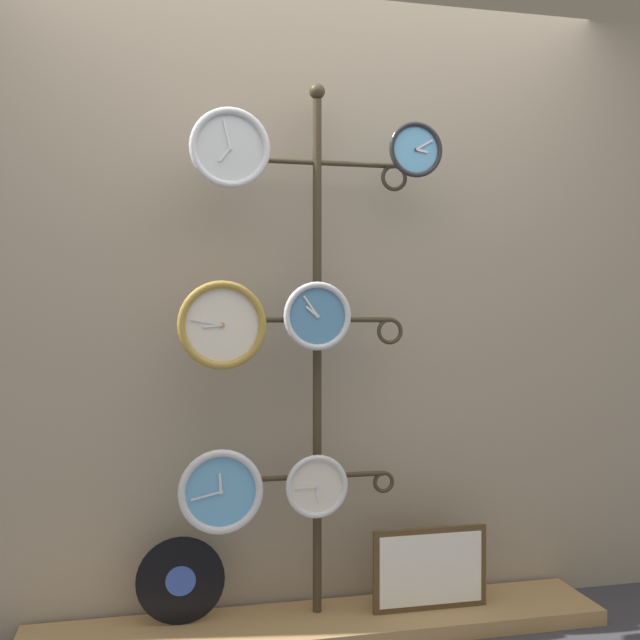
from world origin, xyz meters
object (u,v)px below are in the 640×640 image
at_px(clock_middle_left, 222,325).
at_px(clock_middle_center, 317,316).
at_px(vinyl_record, 181,581).
at_px(clock_bottom_center, 317,486).
at_px(display_stand, 317,427).
at_px(clock_bottom_left, 221,491).
at_px(picture_frame, 430,569).
at_px(clock_top_right, 415,150).
at_px(clock_top_left, 230,148).

bearing_deg(clock_middle_left, clock_middle_center, -0.28).
distance_m(clock_middle_left, vinyl_record, 0.96).
height_order(clock_middle_left, clock_bottom_center, clock_middle_left).
height_order(display_stand, clock_middle_left, display_stand).
relative_size(clock_middle_center, clock_bottom_left, 0.83).
distance_m(display_stand, picture_frame, 0.71).
bearing_deg(picture_frame, clock_top_right, -166.93).
xyz_separation_m(display_stand, clock_top_left, (-0.35, -0.10, 1.03)).
height_order(display_stand, vinyl_record, display_stand).
height_order(clock_top_left, picture_frame, clock_top_left).
relative_size(vinyl_record, picture_frame, 0.71).
bearing_deg(display_stand, clock_bottom_center, -103.72).
relative_size(clock_bottom_left, vinyl_record, 0.94).
bearing_deg(display_stand, clock_top_right, -14.66).
bearing_deg(clock_bottom_center, clock_bottom_left, -179.38).
xyz_separation_m(clock_top_left, vinyl_record, (-0.17, 0.10, -1.58)).
bearing_deg(clock_top_left, clock_middle_left, 155.20).
xyz_separation_m(display_stand, clock_middle_left, (-0.37, -0.09, 0.40)).
distance_m(clock_top_right, picture_frame, 1.62).
distance_m(clock_top_left, picture_frame, 1.77).
bearing_deg(vinyl_record, clock_middle_left, -29.89).
relative_size(display_stand, clock_bottom_left, 6.80).
height_order(clock_middle_center, vinyl_record, clock_middle_center).
bearing_deg(clock_middle_left, picture_frame, 0.93).
xyz_separation_m(clock_bottom_left, picture_frame, (0.81, 0.02, -0.35)).
height_order(vinyl_record, picture_frame, vinyl_record).
xyz_separation_m(clock_middle_left, vinyl_record, (-0.15, 0.08, -0.95)).
bearing_deg(vinyl_record, clock_bottom_center, -10.54).
relative_size(display_stand, clock_bottom_center, 8.85).
bearing_deg(clock_bottom_left, picture_frame, 1.74).
height_order(display_stand, clock_top_right, display_stand).
height_order(clock_bottom_center, picture_frame, clock_bottom_center).
distance_m(clock_bottom_center, vinyl_record, 0.61).
xyz_separation_m(display_stand, picture_frame, (0.43, -0.08, -0.56)).
distance_m(clock_bottom_left, clock_bottom_center, 0.36).
distance_m(clock_top_left, clock_middle_center, 0.69).
distance_m(clock_top_right, clock_middle_left, 0.99).
xyz_separation_m(clock_middle_left, picture_frame, (0.81, 0.01, -0.95)).
relative_size(clock_top_right, picture_frame, 0.46).
height_order(clock_top_right, clock_bottom_center, clock_top_right).
relative_size(display_stand, clock_top_left, 7.16).
relative_size(clock_middle_left, clock_bottom_left, 1.05).
distance_m(clock_middle_left, clock_bottom_left, 0.60).
height_order(clock_top_left, vinyl_record, clock_top_left).
xyz_separation_m(display_stand, clock_top_right, (0.36, -0.10, 1.06)).
bearing_deg(picture_frame, clock_middle_center, -178.14).
bearing_deg(clock_bottom_center, clock_top_left, -179.13).
relative_size(clock_bottom_left, picture_frame, 0.67).
bearing_deg(clock_top_left, display_stand, 16.84).
height_order(display_stand, clock_middle_center, display_stand).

